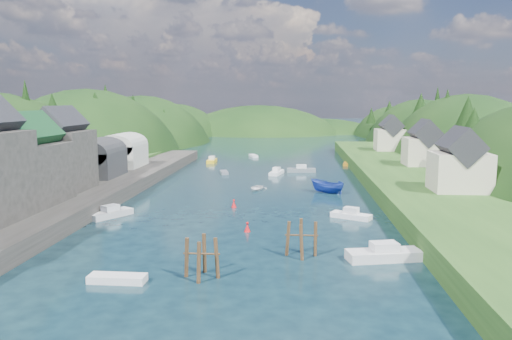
# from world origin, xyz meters

# --- Properties ---
(ground) EXTENTS (600.00, 600.00, 0.00)m
(ground) POSITION_xyz_m (0.00, 50.00, 0.00)
(ground) COLOR black
(ground) RESTS_ON ground
(hillside_left) EXTENTS (44.00, 245.56, 52.00)m
(hillside_left) POSITION_xyz_m (-45.00, 75.00, -8.03)
(hillside_left) COLOR black
(hillside_left) RESTS_ON ground
(hillside_right) EXTENTS (36.00, 245.56, 48.00)m
(hillside_right) POSITION_xyz_m (45.00, 75.00, -7.41)
(hillside_right) COLOR black
(hillside_right) RESTS_ON ground
(far_hills) EXTENTS (103.00, 68.00, 44.00)m
(far_hills) POSITION_xyz_m (1.22, 174.01, -10.80)
(far_hills) COLOR black
(far_hills) RESTS_ON ground
(hill_trees) EXTENTS (91.33, 151.30, 12.78)m
(hill_trees) POSITION_xyz_m (-0.56, 65.55, 11.20)
(hill_trees) COLOR black
(hill_trees) RESTS_ON ground
(quay_left) EXTENTS (12.00, 110.00, 2.00)m
(quay_left) POSITION_xyz_m (-24.00, 20.00, 1.00)
(quay_left) COLOR #2D2B28
(quay_left) RESTS_ON ground
(terrace_left_grass) EXTENTS (12.00, 110.00, 2.50)m
(terrace_left_grass) POSITION_xyz_m (-31.00, 20.00, 1.25)
(terrace_left_grass) COLOR #234719
(terrace_left_grass) RESTS_ON ground
(boat_sheds) EXTENTS (7.00, 21.00, 7.50)m
(boat_sheds) POSITION_xyz_m (-26.00, 39.00, 5.27)
(boat_sheds) COLOR #2D2D30
(boat_sheds) RESTS_ON quay_left
(terrace_right) EXTENTS (16.00, 120.00, 2.40)m
(terrace_right) POSITION_xyz_m (25.00, 40.00, 1.20)
(terrace_right) COLOR #234719
(terrace_right) RESTS_ON ground
(right_bank_cottages) EXTENTS (9.00, 59.24, 8.41)m
(right_bank_cottages) POSITION_xyz_m (28.00, 48.33, 5.84)
(right_bank_cottages) COLOR beige
(right_bank_cottages) RESTS_ON terrace_right
(piling_cluster_near) EXTENTS (2.96, 2.78, 3.89)m
(piling_cluster_near) POSITION_xyz_m (-1.68, -5.92, 1.37)
(piling_cluster_near) COLOR #382314
(piling_cluster_near) RESTS_ON ground
(piling_cluster_far) EXTENTS (3.03, 2.84, 3.78)m
(piling_cluster_far) POSITION_xyz_m (6.36, 0.47, 1.32)
(piling_cluster_far) COLOR #382314
(piling_cluster_far) RESTS_ON ground
(channel_buoy_near) EXTENTS (0.70, 0.70, 1.10)m
(channel_buoy_near) POSITION_xyz_m (0.62, 8.34, 0.48)
(channel_buoy_near) COLOR red
(channel_buoy_near) RESTS_ON ground
(channel_buoy_far) EXTENTS (0.70, 0.70, 1.10)m
(channel_buoy_far) POSITION_xyz_m (-2.36, 20.51, 0.48)
(channel_buoy_far) COLOR red
(channel_buoy_far) RESTS_ON ground
(moored_boats) EXTENTS (36.97, 90.50, 2.18)m
(moored_boats) POSITION_xyz_m (3.40, 32.73, 0.56)
(moored_boats) COLOR slate
(moored_boats) RESTS_ON ground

